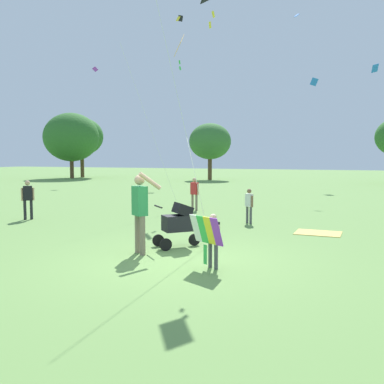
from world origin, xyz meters
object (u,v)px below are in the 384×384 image
(child_with_butterfly_kite, at_px, (211,235))
(person_kid_running, at_px, (194,191))
(kite_orange_delta, at_px, (177,51))
(person_couple_left, at_px, (249,203))
(person_red_shirt, at_px, (28,197))
(person_adult_flyer, at_px, (140,207))
(stroller, at_px, (178,221))
(picnic_blanket, at_px, (318,233))

(child_with_butterfly_kite, xyz_separation_m, person_kid_running, (-3.31, 7.87, 0.11))
(kite_orange_delta, height_order, person_kid_running, kite_orange_delta)
(person_couple_left, bearing_deg, person_red_shirt, -165.57)
(child_with_butterfly_kite, relative_size, kite_orange_delta, 0.15)
(person_adult_flyer, bearing_deg, stroller, 61.34)
(person_adult_flyer, relative_size, person_couple_left, 1.64)
(stroller, relative_size, person_couple_left, 0.96)
(stroller, bearing_deg, picnic_blanket, 46.16)
(child_with_butterfly_kite, xyz_separation_m, stroller, (-1.30, 1.51, -0.02))
(person_kid_running, bearing_deg, picnic_blanket, -34.77)
(stroller, distance_m, person_couple_left, 4.01)
(person_kid_running, bearing_deg, child_with_butterfly_kite, -67.20)
(person_kid_running, height_order, picnic_blanket, person_kid_running)
(stroller, bearing_deg, person_red_shirt, 161.12)
(child_with_butterfly_kite, bearing_deg, picnic_blanket, 70.87)
(child_with_butterfly_kite, relative_size, stroller, 0.99)
(person_adult_flyer, relative_size, person_kid_running, 1.41)
(person_adult_flyer, distance_m, stroller, 1.12)
(person_couple_left, bearing_deg, person_adult_flyer, -103.99)
(picnic_blanket, bearing_deg, child_with_butterfly_kite, -109.13)
(person_couple_left, distance_m, picnic_blanket, 2.44)
(stroller, distance_m, person_kid_running, 6.67)
(person_red_shirt, xyz_separation_m, person_kid_running, (4.27, 4.21, -0.02))
(stroller, xyz_separation_m, kite_orange_delta, (-2.57, 6.05, 5.38))
(person_adult_flyer, relative_size, stroller, 1.71)
(person_adult_flyer, distance_m, picnic_blanket, 5.24)
(stroller, height_order, picnic_blanket, stroller)
(person_adult_flyer, bearing_deg, person_couple_left, 76.01)
(kite_orange_delta, bearing_deg, stroller, -66.98)
(child_with_butterfly_kite, height_order, person_couple_left, person_couple_left)
(stroller, relative_size, kite_orange_delta, 0.16)
(person_red_shirt, relative_size, picnic_blanket, 1.09)
(person_red_shirt, distance_m, picnic_blanket, 9.21)
(person_adult_flyer, xyz_separation_m, kite_orange_delta, (-2.07, 6.96, 4.97))
(person_red_shirt, relative_size, person_kid_running, 1.03)
(child_with_butterfly_kite, height_order, picnic_blanket, child_with_butterfly_kite)
(person_red_shirt, bearing_deg, person_adult_flyer, -27.89)
(person_red_shirt, bearing_deg, person_kid_running, 44.60)
(person_adult_flyer, distance_m, kite_orange_delta, 8.80)
(child_with_butterfly_kite, xyz_separation_m, person_red_shirt, (-7.58, 3.66, 0.13))
(child_with_butterfly_kite, distance_m, person_kid_running, 8.54)
(person_couple_left, xyz_separation_m, picnic_blanket, (2.15, -0.97, -0.63))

